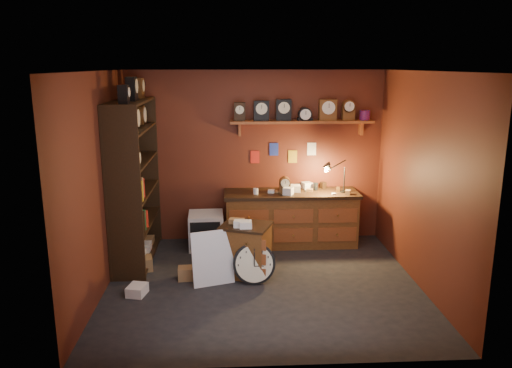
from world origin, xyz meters
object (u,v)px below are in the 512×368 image
(shelving_unit, at_px, (132,175))
(low_cabinet, at_px, (246,248))
(workbench, at_px, (291,215))
(big_round_clock, at_px, (254,264))

(shelving_unit, relative_size, low_cabinet, 3.22)
(workbench, height_order, low_cabinet, workbench)
(shelving_unit, distance_m, big_round_clock, 2.16)
(workbench, xyz_separation_m, big_round_clock, (-0.65, -1.42, -0.20))
(shelving_unit, bearing_deg, big_round_clock, -28.95)
(low_cabinet, relative_size, big_round_clock, 1.46)
(shelving_unit, relative_size, big_round_clock, 4.70)
(shelving_unit, distance_m, workbench, 2.51)
(workbench, bearing_deg, shelving_unit, -168.04)
(workbench, bearing_deg, big_round_clock, -114.64)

